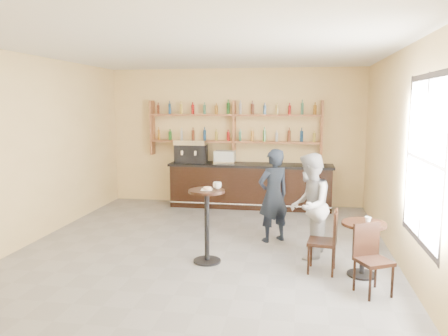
% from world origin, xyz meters
% --- Properties ---
extents(floor, '(7.00, 7.00, 0.00)m').
position_xyz_m(floor, '(0.00, 0.00, 0.00)').
color(floor, gray).
rests_on(floor, ground).
extents(ceiling, '(7.00, 7.00, 0.00)m').
position_xyz_m(ceiling, '(0.00, 0.00, 3.20)').
color(ceiling, white).
rests_on(ceiling, wall_back).
extents(wall_back, '(7.00, 0.00, 7.00)m').
position_xyz_m(wall_back, '(0.00, 3.50, 1.60)').
color(wall_back, '#F9D48D').
rests_on(wall_back, floor).
extents(wall_front, '(7.00, 0.00, 7.00)m').
position_xyz_m(wall_front, '(0.00, -3.50, 1.60)').
color(wall_front, '#F9D48D').
rests_on(wall_front, floor).
extents(wall_left, '(0.00, 7.00, 7.00)m').
position_xyz_m(wall_left, '(-3.00, 0.00, 1.60)').
color(wall_left, '#F9D48D').
rests_on(wall_left, floor).
extents(wall_right, '(0.00, 7.00, 7.00)m').
position_xyz_m(wall_right, '(3.00, 0.00, 1.60)').
color(wall_right, '#F9D48D').
rests_on(wall_right, floor).
extents(window_pane, '(0.00, 2.00, 2.00)m').
position_xyz_m(window_pane, '(2.99, -1.20, 1.70)').
color(window_pane, white).
rests_on(window_pane, wall_right).
extents(window_frame, '(0.04, 1.70, 2.10)m').
position_xyz_m(window_frame, '(2.99, -1.20, 1.70)').
color(window_frame, black).
rests_on(window_frame, wall_right).
extents(shelf_unit, '(4.00, 0.26, 1.40)m').
position_xyz_m(shelf_unit, '(0.00, 3.37, 1.81)').
color(shelf_unit, brown).
rests_on(shelf_unit, wall_back).
extents(liquor_bottles, '(3.68, 0.10, 1.00)m').
position_xyz_m(liquor_bottles, '(0.00, 3.37, 1.98)').
color(liquor_bottles, '#8C5919').
rests_on(liquor_bottles, shelf_unit).
extents(bar_counter, '(3.74, 0.73, 1.01)m').
position_xyz_m(bar_counter, '(0.42, 3.15, 0.51)').
color(bar_counter, black).
rests_on(bar_counter, floor).
extents(espresso_machine, '(0.78, 0.55, 0.53)m').
position_xyz_m(espresso_machine, '(-0.99, 3.15, 1.28)').
color(espresso_machine, black).
rests_on(espresso_machine, bar_counter).
extents(pastry_case, '(0.53, 0.45, 0.29)m').
position_xyz_m(pastry_case, '(-0.18, 3.15, 1.16)').
color(pastry_case, silver).
rests_on(pastry_case, bar_counter).
extents(pedestal_table, '(0.55, 0.55, 1.11)m').
position_xyz_m(pedestal_table, '(0.17, -0.53, 0.56)').
color(pedestal_table, black).
rests_on(pedestal_table, floor).
extents(napkin, '(0.18, 0.18, 0.00)m').
position_xyz_m(napkin, '(0.17, -0.53, 1.12)').
color(napkin, white).
rests_on(napkin, pedestal_table).
extents(donut, '(0.15, 0.15, 0.04)m').
position_xyz_m(donut, '(0.18, -0.54, 1.14)').
color(donut, '#E89954').
rests_on(donut, napkin).
extents(cup_pedestal, '(0.17, 0.17, 0.10)m').
position_xyz_m(cup_pedestal, '(0.31, -0.43, 1.17)').
color(cup_pedestal, white).
rests_on(cup_pedestal, pedestal_table).
extents(man_main, '(0.71, 0.66, 1.62)m').
position_xyz_m(man_main, '(1.09, 0.67, 0.81)').
color(man_main, black).
rests_on(man_main, floor).
extents(cafe_table, '(0.78, 0.78, 0.76)m').
position_xyz_m(cafe_table, '(2.41, -0.69, 0.38)').
color(cafe_table, black).
rests_on(cafe_table, floor).
extents(cup_cafe, '(0.11, 0.11, 0.08)m').
position_xyz_m(cup_cafe, '(2.46, -0.69, 0.80)').
color(cup_cafe, white).
rests_on(cup_cafe, cafe_table).
extents(chair_west, '(0.44, 0.44, 0.90)m').
position_xyz_m(chair_west, '(1.86, -0.64, 0.45)').
color(chair_west, black).
rests_on(chair_west, floor).
extents(chair_south, '(0.51, 0.51, 0.88)m').
position_xyz_m(chair_south, '(2.46, -1.29, 0.44)').
color(chair_south, black).
rests_on(chair_south, floor).
extents(patron_second, '(0.74, 0.88, 1.63)m').
position_xyz_m(patron_second, '(1.68, -0.03, 0.82)').
color(patron_second, gray).
rests_on(patron_second, floor).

